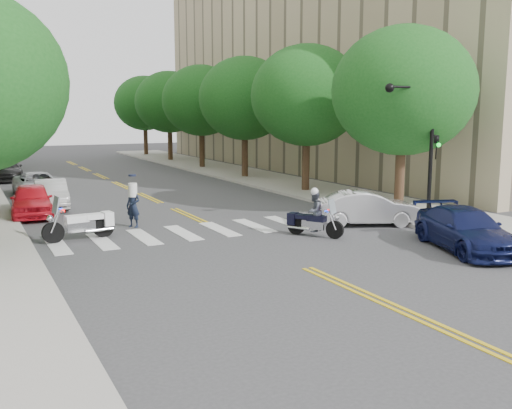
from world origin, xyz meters
TOP-DOWN VIEW (x-y plane):
  - ground at (0.00, 0.00)m, footprint 140.00×140.00m
  - sidewalk_right at (9.50, 22.00)m, footprint 5.00×60.00m
  - building_right at (26.00, 26.00)m, footprint 26.00×44.00m
  - tree_r_0 at (8.80, 6.00)m, footprint 6.40×6.40m
  - tree_r_1 at (8.80, 14.00)m, footprint 6.40×6.40m
  - tree_r_2 at (8.80, 22.00)m, footprint 6.40×6.40m
  - tree_r_3 at (8.80, 30.00)m, footprint 6.40×6.40m
  - tree_r_4 at (8.80, 38.00)m, footprint 6.40×6.40m
  - tree_r_5 at (8.80, 46.00)m, footprint 6.40×6.40m
  - traffic_signal_pole at (7.72, 3.50)m, footprint 2.82×0.42m
  - motorcycle_police at (2.62, 3.72)m, footprint 1.42×2.05m
  - motorcycle_parked at (-5.11, 7.09)m, footprint 2.62×0.80m
  - officer_standing at (-2.92, 8.50)m, footprint 0.71×0.76m
  - convertible at (5.80, 4.50)m, footprint 4.55×3.16m
  - sedan_blue at (6.00, -0.50)m, footprint 3.41×5.23m
  - parked_car_a at (-6.30, 13.00)m, footprint 2.13×4.44m
  - parked_car_b at (-5.20, 14.98)m, footprint 1.77×4.26m
  - parked_car_c at (-5.27, 19.50)m, footprint 2.43×4.86m
  - parked_car_d at (-6.30, 28.50)m, footprint 2.37×5.25m
  - parked_car_e at (-6.30, 29.50)m, footprint 2.12×4.42m

SIDE VIEW (x-z plane):
  - ground at x=0.00m, z-range 0.00..0.00m
  - sidewalk_right at x=9.50m, z-range 0.00..0.15m
  - motorcycle_parked at x=-5.11m, z-range -0.26..1.44m
  - parked_car_c at x=-5.27m, z-range 0.00..1.32m
  - parked_car_b at x=-5.20m, z-range 0.00..1.37m
  - sedan_blue at x=6.00m, z-range 0.00..1.41m
  - convertible at x=5.80m, z-range 0.00..1.42m
  - parked_car_e at x=-6.30m, z-range 0.00..1.46m
  - parked_car_a at x=-6.30m, z-range 0.00..1.46m
  - parked_car_d at x=-6.30m, z-range 0.00..1.49m
  - motorcycle_police at x=2.62m, z-range -0.10..1.75m
  - officer_standing at x=-2.92m, z-range 0.00..1.74m
  - traffic_signal_pole at x=7.72m, z-range 0.72..6.72m
  - tree_r_0 at x=8.80m, z-range 1.33..9.78m
  - tree_r_1 at x=8.80m, z-range 1.33..9.78m
  - tree_r_2 at x=8.80m, z-range 1.33..9.78m
  - tree_r_3 at x=8.80m, z-range 1.33..9.78m
  - tree_r_4 at x=8.80m, z-range 1.33..9.78m
  - tree_r_5 at x=8.80m, z-range 1.33..9.78m
  - building_right at x=26.00m, z-range 0.00..22.00m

